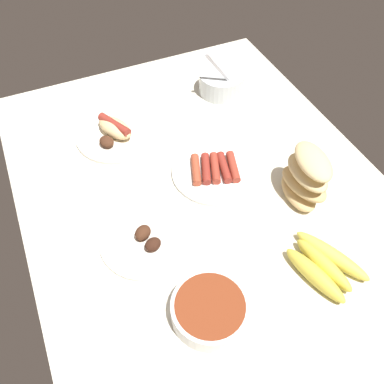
# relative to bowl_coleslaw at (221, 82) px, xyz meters

# --- Properties ---
(ground_plane) EXTENTS (1.20, 0.90, 0.03)m
(ground_plane) POSITION_rel_bowl_coleslaw_xyz_m (0.35, -0.22, -0.05)
(ground_plane) COLOR silver
(bowl_coleslaw) EXTENTS (0.14, 0.14, 0.16)m
(bowl_coleslaw) POSITION_rel_bowl_coleslaw_xyz_m (0.00, 0.00, 0.00)
(bowl_coleslaw) COLOR silver
(bowl_coleslaw) RESTS_ON ground_plane
(plate_sausages) EXTENTS (0.23, 0.23, 0.03)m
(plate_sausages) POSITION_rel_bowl_coleslaw_xyz_m (0.31, -0.17, -0.03)
(plate_sausages) COLOR white
(plate_sausages) RESTS_ON ground_plane
(plate_grilled_meat) EXTENTS (0.21, 0.21, 0.04)m
(plate_grilled_meat) POSITION_rel_bowl_coleslaw_xyz_m (0.44, -0.41, -0.03)
(plate_grilled_meat) COLOR white
(plate_grilled_meat) RESTS_ON ground_plane
(plate_hotdog_assembled) EXTENTS (0.23, 0.23, 0.06)m
(plate_hotdog_assembled) POSITION_rel_bowl_coleslaw_xyz_m (0.07, -0.37, -0.02)
(plate_hotdog_assembled) COLOR white
(plate_hotdog_assembled) RESTS_ON ground_plane
(banana_bunch) EXTENTS (0.20, 0.15, 0.04)m
(banana_bunch) POSITION_rel_bowl_coleslaw_xyz_m (0.66, -0.08, -0.02)
(banana_bunch) COLOR gold
(banana_bunch) RESTS_ON ground_plane
(bowl_chili) EXTENTS (0.16, 0.16, 0.05)m
(bowl_chili) POSITION_rel_bowl_coleslaw_xyz_m (0.65, -0.35, -0.01)
(bowl_chili) COLOR white
(bowl_chili) RESTS_ON ground_plane
(bread_stack) EXTENTS (0.15, 0.10, 0.14)m
(bread_stack) POSITION_rel_bowl_coleslaw_xyz_m (0.47, -0.01, 0.04)
(bread_stack) COLOR tan
(bread_stack) RESTS_ON ground_plane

